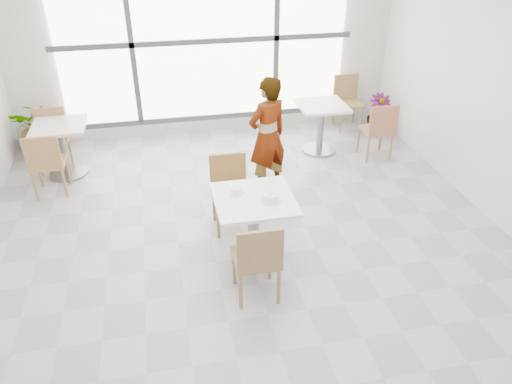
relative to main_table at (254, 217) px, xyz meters
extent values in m
plane|color=#9E9EA5|center=(-0.04, 0.00, -0.52)|extent=(7.00, 7.00, 0.00)
plane|color=silver|center=(-0.04, 3.50, 0.98)|extent=(6.00, 0.00, 6.00)
cube|color=white|center=(-0.04, 3.44, 0.98)|extent=(4.40, 0.04, 2.40)
cube|color=#3F3F42|center=(-0.04, 3.41, 0.98)|extent=(4.60, 0.05, 0.08)
cube|color=#3F3F42|center=(-1.14, 3.41, 0.98)|extent=(0.08, 0.05, 2.40)
cube|color=#3F3F42|center=(1.06, 3.41, 0.98)|extent=(0.08, 0.05, 2.40)
cube|color=#3F3F42|center=(-0.04, 3.41, -0.24)|extent=(4.60, 0.05, 0.08)
cube|color=white|center=(0.00, 0.00, 0.21)|extent=(0.80, 0.80, 0.04)
cylinder|color=gray|center=(0.00, 0.00, -0.17)|extent=(0.10, 0.10, 0.71)
cylinder|color=gray|center=(0.00, 0.00, -0.51)|extent=(0.52, 0.52, 0.03)
cube|color=olive|center=(-0.10, -0.55, -0.09)|extent=(0.42, 0.42, 0.04)
cube|color=olive|center=(-0.10, -0.74, 0.14)|extent=(0.42, 0.04, 0.42)
cylinder|color=olive|center=(0.08, -0.37, -0.32)|extent=(0.04, 0.04, 0.41)
cylinder|color=olive|center=(0.08, -0.73, -0.32)|extent=(0.04, 0.04, 0.41)
cylinder|color=olive|center=(-0.28, -0.37, -0.32)|extent=(0.04, 0.04, 0.41)
cylinder|color=olive|center=(-0.28, -0.73, -0.32)|extent=(0.04, 0.04, 0.41)
cube|color=olive|center=(-0.14, 0.62, -0.09)|extent=(0.42, 0.42, 0.04)
cube|color=olive|center=(-0.14, 0.81, 0.14)|extent=(0.42, 0.04, 0.42)
cylinder|color=olive|center=(-0.32, 0.44, -0.32)|extent=(0.04, 0.04, 0.41)
cylinder|color=olive|center=(-0.32, 0.80, -0.32)|extent=(0.04, 0.04, 0.41)
cylinder|color=olive|center=(0.04, 0.44, -0.32)|extent=(0.04, 0.04, 0.41)
cylinder|color=olive|center=(0.04, 0.80, -0.32)|extent=(0.04, 0.04, 0.41)
cylinder|color=white|center=(0.15, -0.08, 0.23)|extent=(0.21, 0.21, 0.01)
cylinder|color=white|center=(0.15, -0.08, 0.27)|extent=(0.16, 0.16, 0.07)
torus|color=white|center=(0.15, -0.08, 0.31)|extent=(0.16, 0.16, 0.01)
cylinder|color=#D1B88E|center=(0.15, -0.08, 0.27)|extent=(0.14, 0.14, 0.05)
cylinder|color=beige|center=(0.16, -0.11, 0.30)|extent=(0.03, 0.03, 0.01)
cylinder|color=beige|center=(0.18, -0.09, 0.30)|extent=(0.03, 0.03, 0.02)
cylinder|color=beige|center=(0.16, -0.09, 0.31)|extent=(0.03, 0.03, 0.02)
cylinder|color=beige|center=(0.15, -0.09, 0.31)|extent=(0.03, 0.03, 0.01)
cylinder|color=beige|center=(0.19, -0.10, 0.31)|extent=(0.03, 0.03, 0.02)
cylinder|color=beige|center=(0.14, -0.06, 0.31)|extent=(0.03, 0.03, 0.02)
cylinder|color=#F8DFA0|center=(0.13, -0.12, 0.31)|extent=(0.03, 0.03, 0.01)
cylinder|color=beige|center=(0.14, -0.12, 0.31)|extent=(0.03, 0.03, 0.02)
cylinder|color=#F7EE9F|center=(0.15, -0.10, 0.30)|extent=(0.03, 0.03, 0.01)
cylinder|color=beige|center=(0.17, -0.09, 0.31)|extent=(0.03, 0.03, 0.02)
cylinder|color=white|center=(-0.18, 0.11, 0.23)|extent=(0.13, 0.13, 0.01)
cylinder|color=white|center=(-0.18, 0.11, 0.27)|extent=(0.08, 0.08, 0.06)
torus|color=white|center=(-0.13, 0.11, 0.27)|extent=(0.05, 0.01, 0.05)
cylinder|color=black|center=(-0.18, 0.11, 0.29)|extent=(0.07, 0.07, 0.00)
cube|color=silver|center=(-0.13, 0.09, 0.24)|extent=(0.09, 0.05, 0.00)
sphere|color=silver|center=(-0.09, 0.11, 0.24)|extent=(0.02, 0.02, 0.02)
imported|color=black|center=(0.46, 1.39, 0.25)|extent=(0.66, 0.57, 1.54)
cube|color=silver|center=(-2.18, 2.38, 0.21)|extent=(0.70, 0.70, 0.04)
cylinder|color=slate|center=(-2.18, 2.38, -0.17)|extent=(0.10, 0.10, 0.71)
cylinder|color=slate|center=(-2.18, 2.38, -0.51)|extent=(0.52, 0.52, 0.03)
cube|color=white|center=(1.51, 2.39, 0.21)|extent=(0.70, 0.70, 0.04)
cylinder|color=gray|center=(1.51, 2.39, -0.17)|extent=(0.10, 0.10, 0.71)
cylinder|color=gray|center=(1.51, 2.39, -0.51)|extent=(0.52, 0.52, 0.03)
cube|color=#A27244|center=(-2.31, 1.90, -0.09)|extent=(0.42, 0.42, 0.04)
cube|color=#A27244|center=(-2.31, 1.71, 0.14)|extent=(0.42, 0.04, 0.42)
cylinder|color=#A27244|center=(-2.13, 2.08, -0.32)|extent=(0.04, 0.04, 0.41)
cylinder|color=#A27244|center=(-2.13, 1.72, -0.32)|extent=(0.04, 0.04, 0.41)
cylinder|color=#A27244|center=(-2.49, 2.08, -0.32)|extent=(0.04, 0.04, 0.41)
cylinder|color=#A27244|center=(-2.49, 1.72, -0.32)|extent=(0.04, 0.04, 0.41)
cube|color=#A46F44|center=(-2.35, 2.56, -0.09)|extent=(0.42, 0.42, 0.04)
cube|color=#A46F44|center=(-2.35, 2.75, 0.14)|extent=(0.42, 0.04, 0.42)
cylinder|color=#A46F44|center=(-2.53, 2.38, -0.32)|extent=(0.04, 0.04, 0.41)
cylinder|color=#A46F44|center=(-2.53, 2.74, -0.32)|extent=(0.04, 0.04, 0.41)
cylinder|color=#A46F44|center=(-2.17, 2.38, -0.32)|extent=(0.04, 0.04, 0.41)
cylinder|color=#A46F44|center=(-2.17, 2.74, -0.32)|extent=(0.04, 0.04, 0.41)
cube|color=#A46844|center=(2.25, 2.02, -0.09)|extent=(0.42, 0.42, 0.04)
cube|color=#A46844|center=(2.25, 1.83, 0.14)|extent=(0.42, 0.04, 0.42)
cylinder|color=#A46844|center=(2.43, 2.20, -0.32)|extent=(0.04, 0.04, 0.41)
cylinder|color=#A46844|center=(2.43, 1.84, -0.32)|extent=(0.04, 0.04, 0.41)
cylinder|color=#A46844|center=(2.07, 2.20, -0.32)|extent=(0.04, 0.04, 0.41)
cylinder|color=#A46844|center=(2.07, 1.84, -0.32)|extent=(0.04, 0.04, 0.41)
cube|color=olive|center=(2.25, 3.15, -0.09)|extent=(0.42, 0.42, 0.04)
cube|color=olive|center=(2.25, 3.34, 0.14)|extent=(0.42, 0.04, 0.42)
cylinder|color=olive|center=(2.07, 2.97, -0.32)|extent=(0.04, 0.04, 0.41)
cylinder|color=olive|center=(2.07, 3.33, -0.32)|extent=(0.04, 0.04, 0.41)
cylinder|color=olive|center=(2.43, 2.97, -0.32)|extent=(0.04, 0.04, 0.41)
cylinder|color=olive|center=(2.43, 3.33, -0.32)|extent=(0.04, 0.04, 0.41)
imported|color=#4E7134|center=(-2.60, 3.20, -0.10)|extent=(0.87, 0.79, 0.85)
imported|color=#51733C|center=(2.66, 2.84, -0.19)|extent=(0.38, 0.38, 0.66)
camera|label=1|loc=(-0.84, -4.09, 2.77)|focal=34.24mm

